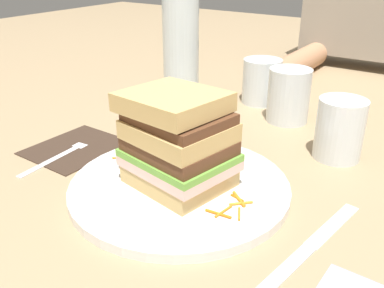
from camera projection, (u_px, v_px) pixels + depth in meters
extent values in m
plane|color=#9E8460|center=(180.00, 191.00, 0.55)|extent=(3.00, 3.00, 0.00)
cylinder|color=white|center=(179.00, 184.00, 0.55)|extent=(0.28, 0.28, 0.01)
cube|color=tan|center=(179.00, 172.00, 0.54)|extent=(0.13, 0.12, 0.02)
cube|color=beige|center=(179.00, 160.00, 0.54)|extent=(0.14, 0.12, 0.01)
cube|color=#6BA83D|center=(178.00, 153.00, 0.53)|extent=(0.14, 0.12, 0.01)
cube|color=#56331E|center=(178.00, 143.00, 0.53)|extent=(0.13, 0.12, 0.02)
cube|color=tan|center=(178.00, 129.00, 0.52)|extent=(0.13, 0.12, 0.02)
cube|color=#56331E|center=(178.00, 115.00, 0.51)|extent=(0.13, 0.11, 0.01)
cube|color=tan|center=(173.00, 102.00, 0.50)|extent=(0.13, 0.12, 0.03)
cylinder|color=orange|center=(139.00, 162.00, 0.59)|extent=(0.03, 0.01, 0.00)
cylinder|color=orange|center=(127.00, 157.00, 0.61)|extent=(0.03, 0.01, 0.00)
cylinder|color=orange|center=(140.00, 159.00, 0.60)|extent=(0.03, 0.02, 0.00)
cylinder|color=orange|center=(121.00, 158.00, 0.60)|extent=(0.02, 0.01, 0.00)
cylinder|color=orange|center=(136.00, 152.00, 0.62)|extent=(0.01, 0.02, 0.00)
cylinder|color=orange|center=(218.00, 214.00, 0.48)|extent=(0.03, 0.01, 0.00)
cylinder|color=orange|center=(239.00, 199.00, 0.50)|extent=(0.03, 0.02, 0.00)
cylinder|color=orange|center=(223.00, 211.00, 0.48)|extent=(0.01, 0.03, 0.00)
cylinder|color=orange|center=(237.00, 198.00, 0.51)|extent=(0.02, 0.01, 0.00)
cylinder|color=orange|center=(239.00, 205.00, 0.49)|extent=(0.02, 0.02, 0.00)
cylinder|color=orange|center=(239.00, 214.00, 0.48)|extent=(0.01, 0.02, 0.00)
cube|color=#38281E|center=(76.00, 147.00, 0.66)|extent=(0.12, 0.14, 0.00)
cube|color=silver|center=(49.00, 159.00, 0.62)|extent=(0.02, 0.11, 0.00)
cube|color=silver|center=(80.00, 144.00, 0.67)|extent=(0.02, 0.02, 0.00)
cylinder|color=silver|center=(96.00, 139.00, 0.69)|extent=(0.01, 0.04, 0.00)
cylinder|color=silver|center=(93.00, 138.00, 0.69)|extent=(0.01, 0.04, 0.00)
cylinder|color=silver|center=(91.00, 137.00, 0.69)|extent=(0.01, 0.04, 0.00)
cylinder|color=silver|center=(88.00, 136.00, 0.69)|extent=(0.01, 0.04, 0.00)
cube|color=silver|center=(286.00, 269.00, 0.41)|extent=(0.03, 0.10, 0.00)
cube|color=silver|center=(333.00, 225.00, 0.48)|extent=(0.03, 0.11, 0.00)
cylinder|color=white|center=(340.00, 129.00, 0.62)|extent=(0.07, 0.07, 0.09)
cylinder|color=#E55638|center=(338.00, 138.00, 0.62)|extent=(0.06, 0.06, 0.06)
cylinder|color=silver|center=(181.00, 43.00, 0.82)|extent=(0.07, 0.07, 0.23)
cylinder|color=silver|center=(262.00, 81.00, 0.84)|extent=(0.08, 0.08, 0.09)
cylinder|color=silver|center=(289.00, 95.00, 0.75)|extent=(0.07, 0.07, 0.10)
cylinder|color=tan|center=(294.00, 66.00, 1.00)|extent=(0.06, 0.30, 0.06)
sphere|color=tan|center=(266.00, 81.00, 0.89)|extent=(0.06, 0.06, 0.06)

